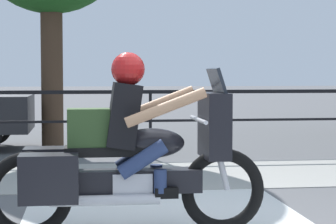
# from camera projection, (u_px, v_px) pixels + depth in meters

# --- Properties ---
(sidewalk_band) EXTENTS (44.00, 2.40, 0.01)m
(sidewalk_band) POSITION_uv_depth(u_px,v_px,m) (164.00, 175.00, 8.99)
(sidewalk_band) COLOR #99968E
(sidewalk_band) RESTS_ON ground
(fence_railing) EXTENTS (36.00, 0.05, 1.12)m
(fence_railing) POSITION_uv_depth(u_px,v_px,m) (150.00, 105.00, 10.73)
(fence_railing) COLOR black
(fence_railing) RESTS_ON ground
(motorcycle) EXTENTS (2.43, 0.76, 1.59)m
(motorcycle) POSITION_uv_depth(u_px,v_px,m) (125.00, 156.00, 5.65)
(motorcycle) COLOR black
(motorcycle) RESTS_ON ground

